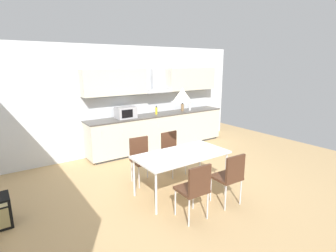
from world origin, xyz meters
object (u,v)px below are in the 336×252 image
Objects in this scene: microwave at (126,112)px; chair_far_right at (172,149)px; chair_far_left at (141,155)px; chair_near_right at (230,174)px; bottle_yellow at (156,111)px; bottle_brown at (182,107)px; bottle_white at (190,107)px; pendant_lamp at (182,95)px; dining_table at (182,156)px; chair_near_left at (195,186)px.

microwave reaches higher than chair_far_right.
chair_far_left is 1.00× the size of chair_near_right.
bottle_yellow is 0.90m from bottle_brown.
pendant_lamp is (-2.12, -2.35, 0.70)m from bottle_white.
bottle_white is at bearing -1.67° from microwave.
bottle_white is 0.30× the size of chair_near_right.
microwave is 1.83× the size of bottle_white.
chair_far_left is at bearing -144.44° from bottle_brown.
dining_table is (-0.12, -2.41, -0.39)m from microwave.
bottle_yellow is at bearing 177.95° from bottle_white.
pendant_lamp reaches higher than chair_far_left.
pendant_lamp is at bearing -114.63° from chair_far_right.
bottle_white is at bearing 47.85° from pendant_lamp.
chair_far_left is at bearing -179.99° from chair_far_right.
dining_table is (-1.01, -2.39, -0.35)m from bottle_yellow.
microwave is at bearing 81.21° from chair_near_left.
bottle_white is 2.40m from chair_far_right.
chair_far_left is at bearing 114.53° from chair_near_right.
microwave is at bearing 87.03° from dining_table.
bottle_white is 2.98m from chair_far_left.
chair_near_left is at bearing -115.01° from pendant_lamp.
chair_near_left and chair_far_left have the same top height.
chair_far_left is 1.49m from pendant_lamp.
bottle_brown is 0.27× the size of chair_far_right.
chair_far_right is 2.72× the size of pendant_lamp.
bottle_white is 3.64m from chair_near_right.
bottle_white reaches higher than chair_far_left.
bottle_white is (2.00, -0.06, -0.03)m from microwave.
bottle_brown is 2.83m from chair_far_left.
microwave is 1.72m from chair_far_right.
pendant_lamp reaches higher than bottle_white.
bottle_brown is at bearing 51.69° from pendant_lamp.
bottle_white is 0.30× the size of chair_far_left.
bottle_brown reaches higher than dining_table.
bottle_white reaches higher than dining_table.
chair_far_right is at bearing 0.01° from chair_far_left.
pendant_lamp reaches higher than chair_near_left.
chair_near_left and chair_far_right have the same top height.
dining_table is (-1.91, -2.41, -0.35)m from bottle_brown.
bottle_white is 0.16× the size of dining_table.
dining_table is at bearing 64.99° from chair_near_left.
bottle_white is at bearing -2.05° from bottle_yellow.
pendant_lamp is at bearing -132.15° from bottle_white.
bottle_yellow reaches higher than chair_near_left.
microwave is 0.55× the size of chair_far_left.
chair_near_right is at bearing -65.39° from dining_table.
chair_far_left reaches higher than dining_table.
bottle_brown is at bearing 54.62° from chair_near_left.
bottle_white is 1.10× the size of bottle_brown.
chair_far_right is at bearing -112.01° from bottle_yellow.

